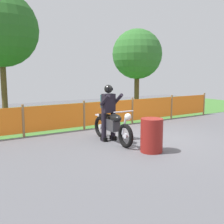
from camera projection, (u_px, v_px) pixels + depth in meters
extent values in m
cube|color=#5B5B60|center=(151.00, 140.00, 8.44)|extent=(24.00, 24.00, 0.02)
cube|color=#427A33|center=(69.00, 113.00, 13.65)|extent=(24.00, 7.65, 0.01)
cylinder|color=olive|center=(23.00, 121.00, 8.67)|extent=(0.08, 0.08, 1.05)
cylinder|color=olive|center=(84.00, 115.00, 9.80)|extent=(0.08, 0.08, 1.05)
cylinder|color=olive|center=(132.00, 111.00, 10.94)|extent=(0.08, 0.08, 1.05)
cylinder|color=olive|center=(171.00, 107.00, 12.08)|extent=(0.08, 0.08, 1.05)
cylinder|color=olive|center=(204.00, 104.00, 13.21)|extent=(0.08, 0.08, 1.05)
cube|color=orange|center=(56.00, 117.00, 9.23)|extent=(2.07, 0.02, 0.85)
cube|color=orange|center=(110.00, 112.00, 10.37)|extent=(2.07, 0.02, 0.85)
cube|color=orange|center=(153.00, 108.00, 11.51)|extent=(2.07, 0.02, 0.85)
cube|color=orange|center=(188.00, 105.00, 12.64)|extent=(2.07, 0.02, 0.85)
cylinder|color=brown|center=(4.00, 85.00, 13.46)|extent=(0.28, 0.28, 2.81)
sphere|color=#286023|center=(1.00, 29.00, 13.06)|extent=(3.59, 3.59, 3.59)
cylinder|color=brown|center=(137.00, 90.00, 15.81)|extent=(0.28, 0.28, 2.06)
sphere|color=#33702D|center=(137.00, 54.00, 15.51)|extent=(2.82, 2.82, 2.82)
torus|color=black|center=(126.00, 136.00, 7.47)|extent=(0.14, 0.67, 0.67)
cylinder|color=silver|center=(126.00, 136.00, 7.47)|extent=(0.07, 0.15, 0.15)
torus|color=black|center=(100.00, 127.00, 8.72)|extent=(0.14, 0.67, 0.67)
cylinder|color=silver|center=(100.00, 127.00, 8.72)|extent=(0.07, 0.15, 0.15)
cube|color=#38383D|center=(111.00, 124.00, 8.11)|extent=(0.27, 0.63, 0.33)
ellipsoid|color=black|center=(115.00, 118.00, 7.87)|extent=(0.27, 0.55, 0.23)
cube|color=black|center=(107.00, 117.00, 8.30)|extent=(0.25, 0.59, 0.10)
cube|color=silver|center=(100.00, 115.00, 8.66)|extent=(0.18, 0.38, 0.04)
cylinder|color=silver|center=(124.00, 125.00, 7.48)|extent=(0.07, 0.24, 0.59)
sphere|color=white|center=(128.00, 117.00, 7.30)|extent=(0.19, 0.19, 0.19)
cylinder|color=silver|center=(124.00, 112.00, 7.46)|extent=(0.63, 0.05, 0.03)
cylinder|color=silver|center=(110.00, 130.00, 8.49)|extent=(0.09, 0.58, 0.07)
cylinder|color=black|center=(113.00, 126.00, 8.34)|extent=(0.15, 0.15, 0.86)
cube|color=black|center=(113.00, 138.00, 8.39)|extent=(0.12, 0.26, 0.12)
cylinder|color=black|center=(104.00, 127.00, 8.18)|extent=(0.15, 0.15, 0.86)
cube|color=black|center=(104.00, 139.00, 8.23)|extent=(0.12, 0.26, 0.12)
cube|color=black|center=(108.00, 103.00, 8.15)|extent=(0.37, 0.25, 0.56)
cylinder|color=black|center=(118.00, 99.00, 8.09)|extent=(0.11, 0.49, 0.38)
cylinder|color=black|center=(105.00, 100.00, 7.87)|extent=(0.11, 0.49, 0.38)
sphere|color=black|center=(108.00, 89.00, 8.09)|extent=(0.26, 0.26, 0.25)
cube|color=black|center=(110.00, 89.00, 8.00)|extent=(0.18, 0.04, 0.08)
cube|color=#194C47|center=(106.00, 101.00, 8.29)|extent=(0.28, 0.17, 0.40)
cylinder|color=maroon|center=(152.00, 135.00, 7.08)|extent=(0.58, 0.58, 0.88)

